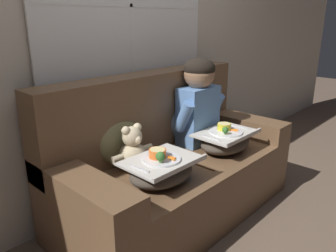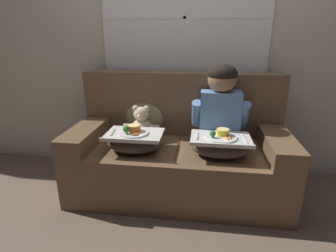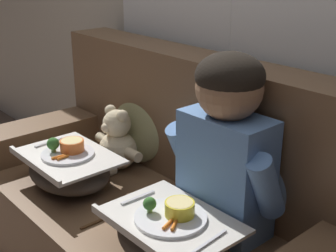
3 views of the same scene
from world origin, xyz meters
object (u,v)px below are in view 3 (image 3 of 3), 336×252
throw_pillow_behind_teddy (140,123)px  child_figure (227,137)px  couch (160,213)px  teddy_bear (117,143)px  lap_tray_teddy (69,169)px  lap_tray_child (170,236)px  throw_pillow_behind_child (249,170)px

throw_pillow_behind_teddy → child_figure: size_ratio=0.59×
couch → throw_pillow_behind_teddy: (-0.34, 0.16, 0.29)m
throw_pillow_behind_teddy → child_figure: 0.72m
teddy_bear → lap_tray_teddy: bearing=-90.1°
child_figure → lap_tray_child: 0.39m
throw_pillow_behind_child → teddy_bear: (-0.68, -0.14, -0.07)m
couch → teddy_bear: (-0.34, 0.02, 0.22)m
couch → lap_tray_child: (0.34, -0.24, 0.17)m
throw_pillow_behind_teddy → lap_tray_teddy: size_ratio=0.88×
child_figure → throw_pillow_behind_child: bearing=90.0°
child_figure → lap_tray_teddy: bearing=-158.9°
lap_tray_child → lap_tray_teddy: size_ratio=1.02×
throw_pillow_behind_child → throw_pillow_behind_teddy: size_ratio=1.09×
child_figure → couch: bearing=-176.0°
teddy_bear → lap_tray_child: size_ratio=0.72×
child_figure → lap_tray_teddy: size_ratio=1.49×
child_figure → teddy_bear: child_figure is taller
throw_pillow_behind_teddy → lap_tray_child: throw_pillow_behind_teddy is taller
lap_tray_child → lap_tray_teddy: bearing=-180.0°
throw_pillow_behind_child → throw_pillow_behind_teddy: 0.68m
lap_tray_child → lap_tray_teddy: (-0.68, -0.00, 0.00)m
couch → child_figure: child_figure is taller
teddy_bear → lap_tray_child: bearing=-20.9°
throw_pillow_behind_teddy → lap_tray_child: bearing=-30.4°
throw_pillow_behind_teddy → child_figure: bearing=-11.3°
throw_pillow_behind_teddy → couch: bearing=-25.1°
throw_pillow_behind_child → throw_pillow_behind_teddy: bearing=180.0°
teddy_bear → lap_tray_teddy: size_ratio=0.73×
throw_pillow_behind_child → lap_tray_teddy: (-0.68, -0.40, -0.12)m
couch → lap_tray_teddy: bearing=-144.9°
couch → throw_pillow_behind_teddy: size_ratio=4.52×
child_figure → lap_tray_child: size_ratio=1.47×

